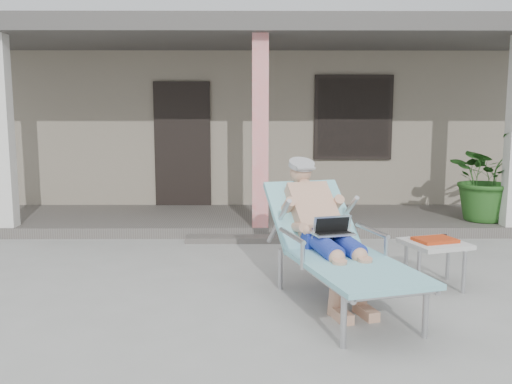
{
  "coord_description": "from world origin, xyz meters",
  "views": [
    {
      "loc": [
        -0.1,
        -5.27,
        1.68
      ],
      "look_at": [
        -0.07,
        0.6,
        0.85
      ],
      "focal_mm": 38.0,
      "sensor_mm": 36.0,
      "label": 1
    }
  ],
  "objects": [
    {
      "name": "potted_palm",
      "position": [
        3.33,
        2.58,
        0.8
      ],
      "size": [
        1.45,
        1.35,
        1.31
      ],
      "primitive_type": "imported",
      "rotation": [
        0.0,
        0.0,
        0.33
      ],
      "color": "#26591E",
      "rests_on": "porch_deck"
    },
    {
      "name": "side_table",
      "position": [
        1.69,
        -0.08,
        0.41
      ],
      "size": [
        0.68,
        0.68,
        0.49
      ],
      "rotation": [
        0.0,
        0.0,
        0.31
      ],
      "color": "beige",
      "rests_on": "ground"
    },
    {
      "name": "ground",
      "position": [
        0.0,
        0.0,
        0.0
      ],
      "size": [
        60.0,
        60.0,
        0.0
      ],
      "primitive_type": "plane",
      "color": "#9E9E99",
      "rests_on": "ground"
    },
    {
      "name": "lounger",
      "position": [
        0.6,
        -0.45,
        0.83
      ],
      "size": [
        1.3,
        2.15,
        1.35
      ],
      "rotation": [
        0.0,
        0.0,
        0.28
      ],
      "color": "#B7B7BC",
      "rests_on": "ground"
    },
    {
      "name": "porch_deck",
      "position": [
        0.0,
        3.0,
        0.07
      ],
      "size": [
        10.0,
        2.0,
        0.15
      ],
      "primitive_type": "cube",
      "color": "#605B56",
      "rests_on": "ground"
    },
    {
      "name": "porch_overhang",
      "position": [
        0.0,
        2.95,
        2.79
      ],
      "size": [
        10.0,
        2.3,
        2.85
      ],
      "color": "silver",
      "rests_on": "porch_deck"
    },
    {
      "name": "porch_step",
      "position": [
        0.0,
        1.85,
        0.04
      ],
      "size": [
        2.0,
        0.3,
        0.07
      ],
      "primitive_type": "cube",
      "color": "#605B56",
      "rests_on": "ground"
    },
    {
      "name": "house",
      "position": [
        0.0,
        6.5,
        1.67
      ],
      "size": [
        10.4,
        5.4,
        3.3
      ],
      "color": "gray",
      "rests_on": "ground"
    }
  ]
}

